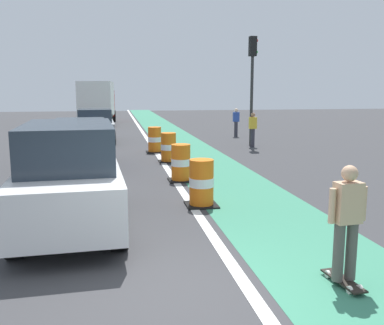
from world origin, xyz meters
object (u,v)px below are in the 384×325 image
Objects in this scene: pedestrian_waiting at (236,122)px; traffic_light_corner at (252,72)px; traffic_barrel_mid at (181,163)px; parked_sedan_third at (95,126)px; traffic_barrel_far at (155,140)px; parked_sedan_second at (81,144)px; parked_suv_nearest at (70,176)px; traffic_barrel_front at (201,183)px; skateboarder_on_lane at (347,222)px; delivery_truck_down_block at (98,100)px; traffic_barrel_back at (169,148)px; pedestrian_crossing at (253,129)px.

traffic_light_corner is at bearing -95.52° from pedestrian_waiting.
traffic_barrel_mid is 12.43m from pedestrian_waiting.
parked_sedan_third is 7.90m from pedestrian_waiting.
parked_sedan_second is at bearing -131.14° from traffic_barrel_far.
parked_suv_nearest is 4.30× the size of traffic_barrel_front.
parked_suv_nearest is at bearing -104.33° from traffic_barrel_far.
skateboarder_on_lane is at bearing -84.02° from traffic_barrel_far.
traffic_barrel_mid is 0.14× the size of delivery_truck_down_block.
delivery_truck_down_block is at bearing 100.49° from traffic_barrel_far.
delivery_truck_down_block is (-0.24, 11.51, 1.01)m from parked_sedan_third.
delivery_truck_down_block reaches higher than skateboarder_on_lane.
skateboarder_on_lane reaches higher than pedestrian_waiting.
traffic_barrel_front and traffic_barrel_far have the same top height.
delivery_truck_down_block reaches higher than traffic_barrel_front.
parked_sedan_second reaches higher than pedestrian_waiting.
parked_sedan_second is 3.18m from traffic_barrel_back.
parked_suv_nearest is 25.53m from delivery_truck_down_block.
parked_sedan_third is 4.84m from traffic_barrel_far.
parked_sedan_third reaches higher than traffic_barrel_far.
traffic_barrel_mid is at bearing 91.04° from traffic_barrel_front.
traffic_barrel_far is 0.68× the size of pedestrian_crossing.
traffic_barrel_back is 18.46m from delivery_truck_down_block.
pedestrian_crossing and pedestrian_waiting have the same top height.
pedestrian_crossing is at bearing 29.06° from parked_sedan_second.
parked_sedan_third is at bearing 105.88° from traffic_barrel_mid.
traffic_barrel_far is at bearing 96.16° from traffic_barrel_back.
pedestrian_crossing is at bearing -95.90° from pedestrian_waiting.
pedestrian_waiting is (4.86, 7.98, 0.33)m from traffic_barrel_back.
traffic_barrel_back is 6.71m from traffic_light_corner.
pedestrian_crossing is (7.56, -14.62, -0.98)m from delivery_truck_down_block.
traffic_light_corner is (7.40, -2.61, 2.67)m from parked_sedan_third.
pedestrian_waiting is at bearing 78.62° from skateboarder_on_lane.
parked_sedan_third reaches higher than traffic_barrel_back.
parked_sedan_third is at bearing -88.82° from delivery_truck_down_block.
skateboarder_on_lane is 1.05× the size of pedestrian_waiting.
parked_sedan_second reaches higher than traffic_barrel_back.
traffic_barrel_mid is 1.00× the size of traffic_barrel_back.
traffic_barrel_back is at bearing -141.38° from pedestrian_crossing.
traffic_barrel_mid is at bearing -87.91° from traffic_barrel_far.
parked_suv_nearest is 0.92× the size of traffic_light_corner.
traffic_barrel_front and traffic_barrel_back have the same top height.
parked_sedan_second is 3.85× the size of traffic_barrel_far.
traffic_barrel_back is (0.01, 6.26, 0.00)m from traffic_barrel_front.
pedestrian_crossing is (4.41, 9.78, 0.33)m from traffic_barrel_front.
parked_suv_nearest reaches higher than parked_sedan_second.
parked_sedan_second is 0.82× the size of traffic_light_corner.
traffic_barrel_far is at bearing 91.76° from traffic_barrel_front.
skateboarder_on_lane is at bearing -101.38° from pedestrian_waiting.
parked_sedan_second is at bearing -91.41° from parked_sedan_third.
parked_sedan_third is at bearing -170.14° from pedestrian_waiting.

